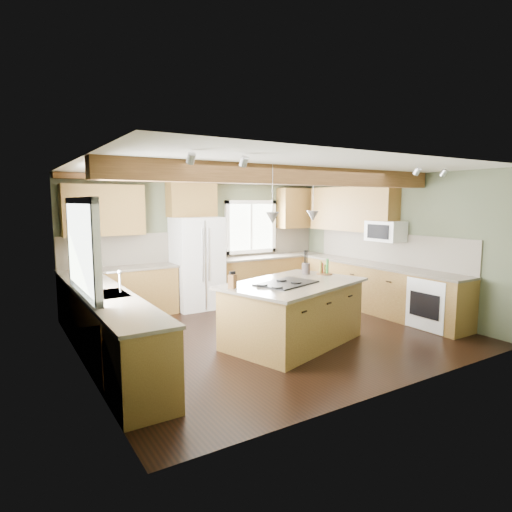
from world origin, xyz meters
TOP-DOWN VIEW (x-y plane):
  - floor at (0.00, 0.00)m, footprint 5.60×5.60m
  - ceiling at (0.00, 0.00)m, footprint 5.60×5.60m
  - wall_back at (0.00, 2.50)m, footprint 5.60×0.00m
  - wall_left at (-2.80, 0.00)m, footprint 0.00×5.00m
  - wall_right at (2.80, 0.00)m, footprint 0.00×5.00m
  - ceiling_beam at (0.00, -0.58)m, footprint 5.55×0.26m
  - soffit_trim at (0.00, 2.40)m, footprint 5.55×0.20m
  - backsplash_back at (0.00, 2.48)m, footprint 5.58×0.03m
  - backsplash_right at (2.78, 0.05)m, footprint 0.03×3.70m
  - base_cab_back_left at (-1.79, 2.20)m, footprint 2.02×0.60m
  - counter_back_left at (-1.79, 2.20)m, footprint 2.06×0.64m
  - base_cab_back_right at (1.49, 2.20)m, footprint 2.62×0.60m
  - counter_back_right at (1.49, 2.20)m, footprint 2.66×0.64m
  - base_cab_left at (-2.50, 0.05)m, footprint 0.60×3.70m
  - counter_left at (-2.50, 0.05)m, footprint 0.64×3.74m
  - base_cab_right at (2.50, 0.05)m, footprint 0.60×3.70m
  - counter_right at (2.50, 0.05)m, footprint 0.64×3.74m
  - upper_cab_back_left at (-1.99, 2.33)m, footprint 1.40×0.35m
  - upper_cab_over_fridge at (-0.30, 2.33)m, footprint 0.96×0.35m
  - upper_cab_right at (2.62, 0.90)m, footprint 0.35×2.20m
  - upper_cab_back_corner at (2.30, 2.33)m, footprint 0.90×0.35m
  - window_left at (-2.78, 0.05)m, footprint 0.04×1.60m
  - window_back at (1.15, 2.48)m, footprint 1.10×0.04m
  - sink at (-2.50, 0.05)m, footprint 0.50×0.65m
  - faucet at (-2.32, 0.05)m, footprint 0.02×0.02m
  - dishwasher at (-2.49, -1.25)m, footprint 0.60×0.60m
  - oven at (2.49, -1.25)m, footprint 0.60×0.72m
  - microwave at (2.58, -0.05)m, footprint 0.40×0.70m
  - pendant_left at (-0.44, -0.73)m, footprint 0.18×0.18m
  - pendant_right at (0.50, -0.43)m, footprint 0.18×0.18m
  - refrigerator at (-0.30, 2.12)m, footprint 0.90×0.74m
  - island at (0.03, -0.58)m, footprint 2.26×1.75m
  - island_top at (0.03, -0.58)m, footprint 2.43×1.92m
  - cooktop at (-0.13, -0.63)m, footprint 0.99×0.81m
  - knife_block at (-0.94, -0.49)m, footprint 0.14×0.13m
  - utensil_crock at (0.64, -0.11)m, footprint 0.15×0.15m
  - bottle_tray at (0.89, -0.28)m, footprint 0.36×0.36m

SIDE VIEW (x-z plane):
  - floor at x=0.00m, z-range 0.00..0.00m
  - dishwasher at x=-2.49m, z-range 0.01..0.85m
  - oven at x=2.49m, z-range 0.01..0.85m
  - base_cab_back_left at x=-1.79m, z-range 0.00..0.88m
  - base_cab_back_right at x=1.49m, z-range 0.00..0.88m
  - base_cab_left at x=-2.50m, z-range 0.00..0.88m
  - base_cab_right at x=2.50m, z-range 0.00..0.88m
  - island at x=0.03m, z-range 0.00..0.88m
  - counter_back_left at x=-1.79m, z-range 0.88..0.92m
  - counter_back_right at x=1.49m, z-range 0.88..0.92m
  - counter_left at x=-2.50m, z-range 0.88..0.92m
  - counter_right at x=2.50m, z-range 0.88..0.92m
  - refrigerator at x=-0.30m, z-range 0.00..1.80m
  - island_top at x=0.03m, z-range 0.88..0.92m
  - sink at x=-2.50m, z-range 0.89..0.92m
  - cooktop at x=-0.13m, z-range 0.92..0.94m
  - utensil_crock at x=0.64m, z-range 0.92..1.10m
  - knife_block at x=-0.94m, z-range 0.92..1.11m
  - bottle_tray at x=0.89m, z-range 0.92..1.16m
  - faucet at x=-2.32m, z-range 0.91..1.19m
  - backsplash_back at x=0.00m, z-range 0.92..1.50m
  - backsplash_right at x=2.78m, z-range 0.92..1.50m
  - wall_back at x=0.00m, z-range -1.50..4.10m
  - wall_left at x=-2.80m, z-range -1.20..3.80m
  - wall_right at x=2.80m, z-range -1.20..3.80m
  - window_back at x=1.15m, z-range 1.05..2.05m
  - window_left at x=-2.78m, z-range 1.02..2.08m
  - microwave at x=2.58m, z-range 1.36..1.74m
  - pendant_left at x=-0.44m, z-range 1.80..1.96m
  - pendant_right at x=0.50m, z-range 1.80..1.96m
  - upper_cab_back_left at x=-1.99m, z-range 1.50..2.40m
  - upper_cab_right at x=2.62m, z-range 1.50..2.40m
  - upper_cab_back_corner at x=2.30m, z-range 1.50..2.40m
  - upper_cab_over_fridge at x=-0.30m, z-range 1.80..2.50m
  - ceiling_beam at x=0.00m, z-range 2.34..2.60m
  - soffit_trim at x=0.00m, z-range 2.49..2.59m
  - ceiling at x=0.00m, z-range 2.60..2.60m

